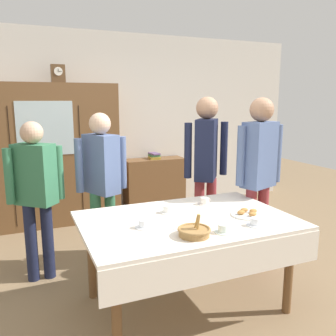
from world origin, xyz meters
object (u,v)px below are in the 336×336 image
object	(u,v)px
tea_cup_far_left	(255,222)
pastry_plate	(248,214)
wall_cabinet	(46,156)
mantel_clock	(58,74)
bookshelf_low	(154,184)
person_near_right_end	(259,166)
spoon_back_edge	(228,224)
tea_cup_mid_right	(223,229)
tea_cup_front_edge	(144,224)
tea_cup_near_right	(205,201)
dining_table	(189,231)
tea_cup_back_edge	(167,209)
spoon_far_right	(171,230)
person_behind_table_left	(36,187)
person_beside_shelf	(206,160)
person_behind_table_right	(102,175)
bread_basket	(194,231)
book_stack	(154,156)

from	to	relation	value
tea_cup_far_left	pastry_plate	world-z (taller)	tea_cup_far_left
wall_cabinet	mantel_clock	size ratio (longest dim) A/B	8.14
bookshelf_low	person_near_right_end	size ratio (longest dim) A/B	0.54
pastry_plate	spoon_back_edge	world-z (taller)	pastry_plate
tea_cup_mid_right	tea_cup_front_edge	bearing A→B (deg)	147.46
wall_cabinet	pastry_plate	bearing A→B (deg)	-62.32
tea_cup_near_right	tea_cup_front_edge	xyz separation A→B (m)	(-0.72, -0.36, 0.00)
dining_table	tea_cup_near_right	distance (m)	0.48
tea_cup_front_edge	tea_cup_back_edge	size ratio (longest dim) A/B	1.00
tea_cup_back_edge	spoon_far_right	bearing A→B (deg)	-108.86
tea_cup_back_edge	mantel_clock	bearing A→B (deg)	104.16
mantel_clock	person_behind_table_left	world-z (taller)	mantel_clock
tea_cup_front_edge	spoon_far_right	distance (m)	0.22
tea_cup_near_right	spoon_back_edge	xyz separation A→B (m)	(-0.09, -0.54, -0.02)
spoon_far_right	tea_cup_front_edge	bearing A→B (deg)	142.82
person_beside_shelf	bookshelf_low	bearing A→B (deg)	88.12
spoon_back_edge	person_behind_table_right	world-z (taller)	person_behind_table_right
tea_cup_far_left	tea_cup_front_edge	bearing A→B (deg)	160.16
person_near_right_end	mantel_clock	bearing A→B (deg)	126.81
mantel_clock	spoon_far_right	size ratio (longest dim) A/B	2.02
tea_cup_back_edge	bread_basket	distance (m)	0.56
person_beside_shelf	person_near_right_end	size ratio (longest dim) A/B	1.01
tea_cup_mid_right	person_behind_table_left	distance (m)	1.81
person_beside_shelf	person_near_right_end	bearing A→B (deg)	-56.40
spoon_far_right	pastry_plate	bearing A→B (deg)	5.28
book_stack	tea_cup_mid_right	world-z (taller)	book_stack
tea_cup_front_edge	spoon_far_right	xyz separation A→B (m)	(0.17, -0.13, -0.02)
pastry_plate	person_beside_shelf	world-z (taller)	person_beside_shelf
dining_table	bread_basket	size ratio (longest dim) A/B	7.12
tea_cup_front_edge	tea_cup_far_left	size ratio (longest dim) A/B	1.00
mantel_clock	pastry_plate	world-z (taller)	mantel_clock
tea_cup_mid_right	person_behind_table_left	world-z (taller)	person_behind_table_left
spoon_far_right	person_beside_shelf	distance (m)	1.39
tea_cup_far_left	tea_cup_back_edge	size ratio (longest dim) A/B	1.00
dining_table	tea_cup_back_edge	bearing A→B (deg)	110.28
tea_cup_far_left	spoon_far_right	distance (m)	0.66
bread_basket	person_behind_table_right	xyz separation A→B (m)	(-0.36, 1.36, 0.17)
pastry_plate	spoon_back_edge	size ratio (longest dim) A/B	2.35
dining_table	bread_basket	bearing A→B (deg)	-109.88
dining_table	spoon_far_right	distance (m)	0.29
pastry_plate	tea_cup_near_right	bearing A→B (deg)	113.14
tea_cup_near_right	tea_cup_front_edge	world-z (taller)	same
book_stack	pastry_plate	distance (m)	2.74
person_behind_table_right	bread_basket	bearing A→B (deg)	-75.13
book_stack	person_behind_table_right	bearing A→B (deg)	-126.09
wall_cabinet	mantel_clock	bearing A→B (deg)	-0.17
spoon_far_right	mantel_clock	bearing A→B (deg)	99.45
dining_table	pastry_plate	size ratio (longest dim) A/B	6.10
pastry_plate	person_near_right_end	xyz separation A→B (m)	(0.46, 0.48, 0.29)
tea_cup_back_edge	pastry_plate	size ratio (longest dim) A/B	0.46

